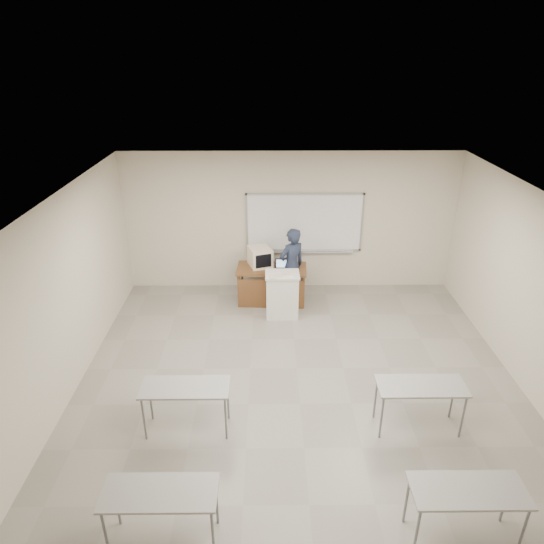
{
  "coord_description": "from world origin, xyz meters",
  "views": [
    {
      "loc": [
        -0.47,
        -5.77,
        4.89
      ],
      "look_at": [
        -0.4,
        2.2,
        1.17
      ],
      "focal_mm": 32.0,
      "sensor_mm": 36.0,
      "label": 1
    }
  ],
  "objects_px": {
    "podium": "(282,295)",
    "keyboard": "(281,276)",
    "whiteboard": "(304,223)",
    "laptop": "(282,268)",
    "instructor_desk": "(272,279)",
    "mouse": "(282,271)",
    "presenter": "(292,266)",
    "crt_monitor": "(259,257)"
  },
  "relations": [
    {
      "from": "mouse",
      "to": "instructor_desk",
      "type": "bearing_deg",
      "value": 142.45
    },
    {
      "from": "instructor_desk",
      "to": "keyboard",
      "type": "relative_size",
      "value": 3.27
    },
    {
      "from": "podium",
      "to": "presenter",
      "type": "relative_size",
      "value": 0.57
    },
    {
      "from": "instructor_desk",
      "to": "podium",
      "type": "xyz_separation_m",
      "value": [
        0.2,
        -0.52,
        -0.08
      ]
    },
    {
      "from": "presenter",
      "to": "laptop",
      "type": "bearing_deg",
      "value": -11.14
    },
    {
      "from": "instructor_desk",
      "to": "mouse",
      "type": "xyz_separation_m",
      "value": [
        0.2,
        -0.09,
        0.22
      ]
    },
    {
      "from": "whiteboard",
      "to": "presenter",
      "type": "bearing_deg",
      "value": -112.04
    },
    {
      "from": "instructor_desk",
      "to": "podium",
      "type": "bearing_deg",
      "value": -65.93
    },
    {
      "from": "whiteboard",
      "to": "podium",
      "type": "xyz_separation_m",
      "value": [
        -0.5,
        -1.3,
        -1.02
      ]
    },
    {
      "from": "laptop",
      "to": "mouse",
      "type": "distance_m",
      "value": 0.08
    },
    {
      "from": "keyboard",
      "to": "mouse",
      "type": "bearing_deg",
      "value": 67.93
    },
    {
      "from": "mouse",
      "to": "presenter",
      "type": "height_order",
      "value": "presenter"
    },
    {
      "from": "whiteboard",
      "to": "instructor_desk",
      "type": "bearing_deg",
      "value": -131.92
    },
    {
      "from": "laptop",
      "to": "presenter",
      "type": "xyz_separation_m",
      "value": [
        0.2,
        0.08,
        0.01
      ]
    },
    {
      "from": "keyboard",
      "to": "presenter",
      "type": "bearing_deg",
      "value": 52.2
    },
    {
      "from": "podium",
      "to": "keyboard",
      "type": "bearing_deg",
      "value": -103.3
    },
    {
      "from": "instructor_desk",
      "to": "mouse",
      "type": "distance_m",
      "value": 0.31
    },
    {
      "from": "presenter",
      "to": "keyboard",
      "type": "bearing_deg",
      "value": 39.14
    },
    {
      "from": "instructor_desk",
      "to": "podium",
      "type": "relative_size",
      "value": 1.55
    },
    {
      "from": "mouse",
      "to": "keyboard",
      "type": "bearing_deg",
      "value": -106.46
    },
    {
      "from": "instructor_desk",
      "to": "crt_monitor",
      "type": "xyz_separation_m",
      "value": [
        -0.25,
        0.24,
        0.4
      ]
    },
    {
      "from": "podium",
      "to": "mouse",
      "type": "distance_m",
      "value": 0.53
    },
    {
      "from": "whiteboard",
      "to": "podium",
      "type": "distance_m",
      "value": 1.73
    },
    {
      "from": "whiteboard",
      "to": "presenter",
      "type": "distance_m",
      "value": 1.02
    },
    {
      "from": "podium",
      "to": "crt_monitor",
      "type": "relative_size",
      "value": 1.91
    },
    {
      "from": "podium",
      "to": "presenter",
      "type": "bearing_deg",
      "value": 69.65
    },
    {
      "from": "whiteboard",
      "to": "mouse",
      "type": "distance_m",
      "value": 1.23
    },
    {
      "from": "podium",
      "to": "keyboard",
      "type": "relative_size",
      "value": 2.1
    },
    {
      "from": "keyboard",
      "to": "instructor_desk",
      "type": "bearing_deg",
      "value": 85.73
    },
    {
      "from": "whiteboard",
      "to": "crt_monitor",
      "type": "xyz_separation_m",
      "value": [
        -0.95,
        -0.54,
        -0.53
      ]
    },
    {
      "from": "instructor_desk",
      "to": "presenter",
      "type": "distance_m",
      "value": 0.49
    },
    {
      "from": "crt_monitor",
      "to": "mouse",
      "type": "relative_size",
      "value": 5.37
    },
    {
      "from": "podium",
      "to": "keyboard",
      "type": "distance_m",
      "value": 0.48
    },
    {
      "from": "mouse",
      "to": "keyboard",
      "type": "xyz_separation_m",
      "value": [
        -0.03,
        -0.56,
        0.16
      ]
    },
    {
      "from": "crt_monitor",
      "to": "presenter",
      "type": "relative_size",
      "value": 0.3
    },
    {
      "from": "instructor_desk",
      "to": "keyboard",
      "type": "height_order",
      "value": "keyboard"
    },
    {
      "from": "whiteboard",
      "to": "laptop",
      "type": "bearing_deg",
      "value": -121.74
    },
    {
      "from": "crt_monitor",
      "to": "laptop",
      "type": "xyz_separation_m",
      "value": [
        0.46,
        -0.25,
        -0.14
      ]
    },
    {
      "from": "podium",
      "to": "laptop",
      "type": "distance_m",
      "value": 0.61
    },
    {
      "from": "mouse",
      "to": "keyboard",
      "type": "relative_size",
      "value": 0.21
    },
    {
      "from": "keyboard",
      "to": "whiteboard",
      "type": "bearing_deg",
      "value": 50.39
    },
    {
      "from": "podium",
      "to": "crt_monitor",
      "type": "distance_m",
      "value": 1.01
    }
  ]
}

